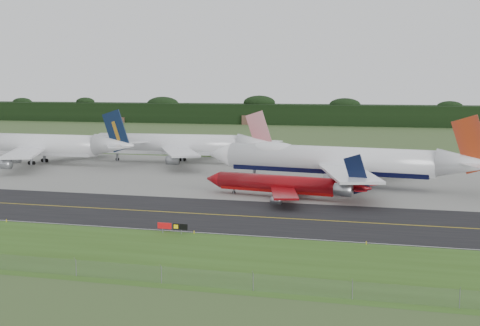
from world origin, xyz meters
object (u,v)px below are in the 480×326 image
jet_ba_747 (339,161)px  jet_star_tail (178,145)px  taxiway_sign (172,226)px  jet_navy_gold (37,145)px  jet_red_737 (286,185)px

jet_ba_747 → jet_star_tail: jet_ba_747 is taller
jet_ba_747 → taxiway_sign: (-20.51, -60.07, -4.92)m
jet_ba_747 → jet_navy_gold: (-96.51, 20.58, -0.48)m
jet_red_737 → taxiway_sign: jet_red_737 is taller
jet_ba_747 → jet_navy_gold: bearing=168.0°
jet_star_tail → jet_ba_747: bearing=-32.2°
jet_red_737 → jet_navy_gold: size_ratio=0.58×
jet_navy_gold → taxiway_sign: jet_navy_gold is taller
jet_navy_gold → jet_ba_747: bearing=-12.0°
jet_star_tail → taxiway_sign: bearing=-70.1°
jet_ba_747 → jet_star_tail: bearing=147.8°
jet_red_737 → jet_star_tail: 71.42m
jet_red_737 → taxiway_sign: (-11.47, -39.73, -1.64)m
jet_ba_747 → jet_navy_gold: size_ratio=1.08×
jet_navy_gold → taxiway_sign: 110.91m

